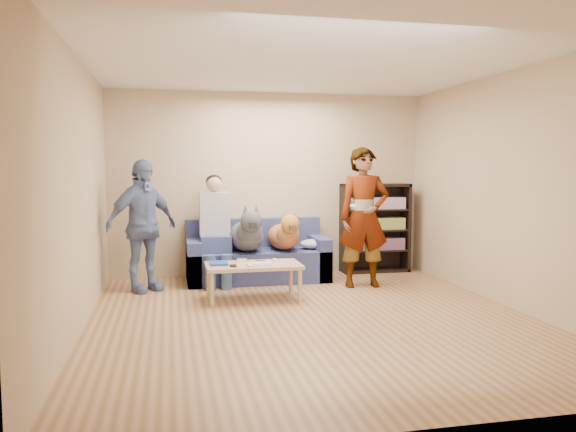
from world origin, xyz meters
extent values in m
plane|color=olive|center=(0.00, 0.00, 0.00)|extent=(5.00, 5.00, 0.00)
plane|color=white|center=(0.00, 0.00, 2.60)|extent=(5.00, 5.00, 0.00)
plane|color=tan|center=(0.00, 2.50, 1.30)|extent=(4.50, 0.00, 4.50)
plane|color=tan|center=(0.00, -2.50, 1.30)|extent=(4.50, 0.00, 4.50)
plane|color=tan|center=(-2.25, 0.00, 1.30)|extent=(0.00, 5.00, 5.00)
plane|color=tan|center=(2.25, 0.00, 1.30)|extent=(0.00, 5.00, 5.00)
ellipsoid|color=#AAAAAF|center=(0.51, 1.96, 0.49)|extent=(0.37, 0.31, 0.13)
imported|color=gray|center=(1.04, 1.37, 0.90)|extent=(0.68, 0.47, 1.80)
imported|color=#6F85B2|center=(-1.75, 1.68, 0.82)|extent=(1.02, 0.88, 1.64)
cube|color=white|center=(0.84, 1.17, 1.07)|extent=(0.07, 0.13, 0.03)
cube|color=#1C3B9B|center=(-0.87, 1.00, 0.43)|extent=(0.20, 0.26, 0.03)
cube|color=silver|center=(-0.42, 0.85, 0.43)|extent=(0.26, 0.20, 0.02)
cube|color=beige|center=(-0.39, 0.87, 0.44)|extent=(0.22, 0.17, 0.01)
cube|color=silver|center=(-0.59, 1.07, 0.45)|extent=(0.11, 0.06, 0.05)
cube|color=white|center=(-0.19, 1.05, 0.43)|extent=(0.04, 0.13, 0.03)
cube|color=white|center=(-0.11, 0.97, 0.43)|extent=(0.09, 0.06, 0.03)
cylinder|color=white|center=(-0.27, 0.93, 0.43)|extent=(0.07, 0.07, 0.02)
cylinder|color=silver|center=(-0.27, 1.01, 0.43)|extent=(0.07, 0.07, 0.02)
cylinder|color=orange|center=(-0.49, 0.79, 0.42)|extent=(0.13, 0.06, 0.01)
cylinder|color=black|center=(-0.35, 1.13, 0.42)|extent=(0.13, 0.08, 0.01)
cube|color=black|center=(-0.72, 0.83, 0.43)|extent=(0.07, 0.12, 0.02)
cube|color=#515B93|center=(-0.25, 2.05, 0.21)|extent=(1.90, 0.85, 0.42)
cube|color=#515B93|center=(-0.25, 2.38, 0.62)|extent=(1.90, 0.18, 0.40)
cube|color=#515B93|center=(-1.11, 2.05, 0.29)|extent=(0.18, 0.85, 0.58)
cube|color=#515B93|center=(0.61, 2.05, 0.29)|extent=(0.18, 0.85, 0.58)
cube|color=#3D4986|center=(-0.82, 1.97, 0.53)|extent=(0.40, 0.38, 0.22)
cylinder|color=#39557E|center=(-0.92, 1.55, 0.21)|extent=(0.14, 0.14, 0.47)
cylinder|color=#456B98|center=(-0.72, 1.55, 0.21)|extent=(0.14, 0.14, 0.47)
cube|color=#BBBABF|center=(-0.82, 2.07, 0.92)|extent=(0.40, 0.24, 0.58)
sphere|color=tan|center=(-0.82, 2.07, 1.32)|extent=(0.21, 0.21, 0.21)
ellipsoid|color=black|center=(-0.82, 2.10, 1.35)|extent=(0.22, 0.22, 0.19)
ellipsoid|color=#4E5259|center=(-0.41, 1.99, 0.62)|extent=(0.45, 0.94, 0.39)
sphere|color=#464850|center=(-0.41, 1.67, 0.71)|extent=(0.34, 0.34, 0.34)
sphere|color=#474B51|center=(-0.41, 1.49, 0.87)|extent=(0.28, 0.28, 0.28)
cube|color=black|center=(-0.41, 1.37, 0.83)|extent=(0.09, 0.13, 0.08)
cone|color=#484B52|center=(-0.48, 1.52, 1.01)|extent=(0.09, 0.09, 0.13)
cone|color=#4E5159|center=(-0.34, 1.52, 1.01)|extent=(0.09, 0.09, 0.13)
cylinder|color=#4C4F56|center=(-0.41, 2.42, 0.58)|extent=(0.05, 0.31, 0.18)
ellipsoid|color=#A85333|center=(0.10, 2.01, 0.59)|extent=(0.40, 0.83, 0.35)
sphere|color=#B66637|center=(0.10, 1.71, 0.67)|extent=(0.30, 0.30, 0.30)
sphere|color=#B47D37|center=(0.10, 1.55, 0.81)|extent=(0.24, 0.24, 0.24)
cube|color=#4F2C1B|center=(0.10, 1.44, 0.78)|extent=(0.08, 0.12, 0.07)
cone|color=#A86F33|center=(0.04, 1.58, 0.94)|extent=(0.08, 0.08, 0.12)
cone|color=#B56037|center=(0.17, 1.58, 0.94)|extent=(0.08, 0.08, 0.12)
cylinder|color=#B06135|center=(0.10, 2.40, 0.56)|extent=(0.05, 0.27, 0.16)
cube|color=tan|center=(-0.47, 0.95, 0.40)|extent=(1.10, 0.60, 0.04)
cylinder|color=tan|center=(-0.97, 0.70, 0.19)|extent=(0.05, 0.05, 0.38)
cylinder|color=tan|center=(0.03, 0.70, 0.19)|extent=(0.05, 0.05, 0.38)
cylinder|color=tan|center=(-0.97, 1.20, 0.19)|extent=(0.05, 0.05, 0.38)
cylinder|color=tan|center=(0.03, 1.20, 0.19)|extent=(0.05, 0.05, 0.38)
cube|color=black|center=(1.07, 2.32, 0.65)|extent=(0.04, 0.34, 1.30)
cube|color=black|center=(2.03, 2.32, 0.65)|extent=(0.04, 0.34, 1.30)
cube|color=black|center=(1.55, 2.32, 1.28)|extent=(1.00, 0.34, 0.04)
cube|color=black|center=(1.55, 2.32, 0.02)|extent=(1.00, 0.34, 0.04)
cube|color=black|center=(1.55, 2.48, 0.65)|extent=(1.00, 0.02, 1.30)
cube|color=black|center=(1.55, 2.32, 0.32)|extent=(0.94, 0.32, 0.03)
cube|color=black|center=(1.55, 2.32, 0.62)|extent=(0.94, 0.32, 0.02)
cube|color=black|center=(1.55, 2.32, 0.92)|extent=(0.94, 0.32, 0.02)
cube|color=#B23333|center=(1.55, 2.30, 0.42)|extent=(0.84, 0.24, 0.17)
cube|color=gold|center=(1.55, 2.30, 0.72)|extent=(0.84, 0.24, 0.17)
cube|color=#994C99|center=(1.55, 2.30, 1.02)|extent=(0.84, 0.24, 0.17)
camera|label=1|loc=(-1.41, -5.45, 1.54)|focal=35.00mm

